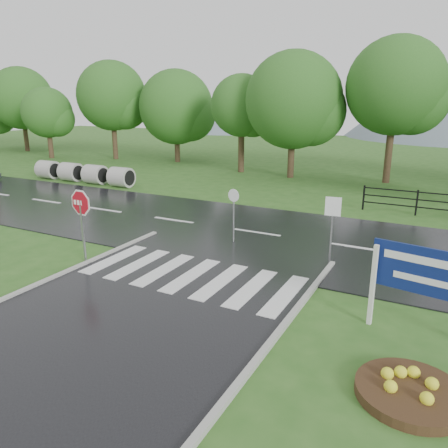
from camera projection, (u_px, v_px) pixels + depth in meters
The scene contains 11 objects.
ground at pixel (63, 362), 8.97m from camera, with size 120.00×120.00×0.00m, color #2E5D1F.
main_road at pixel (257, 234), 17.49m from camera, with size 90.00×8.00×0.04m, color black.
crosswalk at pixel (191, 275), 13.21m from camera, with size 6.50×2.80×0.02m.
hills at pixel (418, 239), 67.06m from camera, with size 102.00×48.00×48.00m.
treeline at pixel (355, 180), 28.96m from camera, with size 83.20×5.20×10.00m.
culvert_pipes at pixel (83, 173), 27.96m from camera, with size 7.60×1.20×1.20m.
stop_sign at pixel (81, 209), 13.92m from camera, with size 1.15×0.12×2.60m.
estate_billboard at pixel (426, 276), 9.60m from camera, with size 2.37×0.48×2.10m.
flower_bed at pixel (411, 391), 7.86m from camera, with size 1.95×1.95×0.39m.
reg_sign_small at pixel (332, 217), 13.82m from camera, with size 0.50×0.10×2.25m.
reg_sign_round at pixel (234, 209), 16.03m from camera, with size 0.47×0.11×2.05m.
Camera 1 is at (6.57, -5.41, 5.21)m, focal length 35.00 mm.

